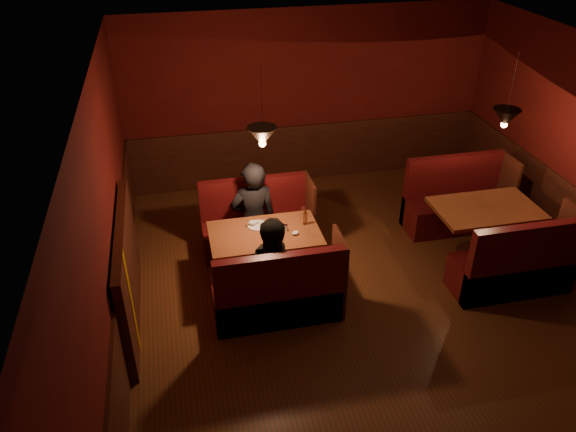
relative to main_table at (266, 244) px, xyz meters
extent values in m
cube|color=#51331E|center=(1.23, -0.75, -0.58)|extent=(6.00, 7.00, 0.01)
cube|color=#302013|center=(1.23, -0.75, 2.33)|extent=(6.00, 7.00, 0.01)
cube|color=#420D0D|center=(1.23, 2.75, 0.88)|extent=(6.00, 0.01, 2.90)
cube|color=#420D0D|center=(-1.78, -0.75, 0.88)|extent=(0.01, 7.00, 2.90)
cube|color=black|center=(1.23, 2.73, -0.07)|extent=(6.00, 0.04, 1.00)
cube|color=black|center=(-1.75, -0.75, -0.07)|extent=(0.04, 7.00, 1.00)
cube|color=black|center=(-1.69, -0.35, 0.08)|extent=(0.10, 2.20, 1.30)
cube|color=orange|center=(-1.64, -0.90, 0.08)|extent=(0.01, 0.12, 1.30)
cylinder|color=#333333|center=(-0.02, 0.00, 1.88)|extent=(0.01, 0.01, 0.80)
cone|color=black|center=(-0.02, 0.00, 1.48)|extent=(0.34, 0.34, 0.22)
sphere|color=#FFBF72|center=(-0.02, 0.00, 1.39)|extent=(0.08, 0.08, 0.08)
cylinder|color=#333333|center=(2.99, -0.08, 1.88)|extent=(0.01, 0.01, 0.80)
cone|color=black|center=(2.99, -0.08, 1.48)|extent=(0.34, 0.34, 0.22)
sphere|color=#FFBF72|center=(2.99, -0.08, 1.39)|extent=(0.08, 0.08, 0.08)
cube|color=#572814|center=(-0.02, 0.00, 0.15)|extent=(1.39, 0.85, 0.05)
cylinder|color=black|center=(-0.02, 0.00, -0.23)|extent=(0.14, 0.14, 0.70)
cylinder|color=black|center=(-0.02, 0.00, -0.55)|extent=(0.56, 0.56, 0.04)
cylinder|color=silver|center=(0.07, -0.10, 0.18)|extent=(0.28, 0.28, 0.02)
cube|color=black|center=(0.09, -0.13, 0.21)|extent=(0.09, 0.08, 0.03)
ellipsoid|color=silver|center=(0.01, -0.16, 0.22)|extent=(0.07, 0.07, 0.06)
cube|color=tan|center=(0.08, -0.17, 0.20)|extent=(0.08, 0.06, 0.03)
cylinder|color=silver|center=(-0.03, -0.16, 0.19)|extent=(0.08, 0.11, 0.01)
cylinder|color=silver|center=(-0.08, 0.17, 0.18)|extent=(0.26, 0.26, 0.01)
ellipsoid|color=beige|center=(-0.14, 0.20, 0.21)|extent=(0.10, 0.10, 0.05)
cube|color=silver|center=(-0.14, 0.19, 0.19)|extent=(0.20, 0.05, 0.00)
cylinder|color=white|center=(0.25, -0.01, 0.21)|extent=(0.05, 0.05, 0.08)
cylinder|color=white|center=(0.54, 0.25, 0.25)|extent=(0.08, 0.08, 0.15)
cylinder|color=white|center=(0.48, -0.19, 0.25)|extent=(0.08, 0.08, 0.15)
cylinder|color=#47230F|center=(0.53, 0.09, 0.25)|extent=(0.06, 0.06, 0.16)
cylinder|color=#47230F|center=(0.53, 0.09, 0.36)|extent=(0.03, 0.03, 0.07)
ellipsoid|color=white|center=(0.35, -0.13, 0.19)|extent=(0.11, 0.10, 0.04)
cube|color=#510D13|center=(-0.02, 0.72, -0.35)|extent=(1.49, 0.55, 0.45)
cube|color=#510D13|center=(-0.02, 0.93, -0.05)|extent=(1.49, 0.12, 1.04)
cube|color=black|center=(0.75, 0.72, -0.05)|extent=(0.04, 0.55, 1.04)
cube|color=#510D13|center=(-0.02, -0.72, -0.35)|extent=(1.49, 0.55, 0.45)
cube|color=#510D13|center=(-0.02, -0.94, -0.05)|extent=(1.49, 0.12, 1.04)
cube|color=black|center=(0.75, -0.72, -0.05)|extent=(0.04, 0.55, 1.04)
cube|color=#572814|center=(2.99, -0.08, 0.18)|extent=(1.38, 0.88, 0.05)
cylinder|color=black|center=(2.99, -0.08, -0.21)|extent=(0.15, 0.15, 0.73)
cylinder|color=black|center=(2.99, -0.08, -0.55)|extent=(0.58, 0.58, 0.04)
cube|color=#510D13|center=(2.99, 0.68, -0.34)|extent=(1.49, 0.57, 0.47)
cube|color=#510D13|center=(2.99, 0.90, -0.03)|extent=(1.49, 0.12, 1.09)
cube|color=black|center=(3.76, 0.68, -0.03)|extent=(0.04, 0.57, 1.09)
cube|color=#510D13|center=(2.99, -0.83, -0.34)|extent=(1.49, 0.57, 0.47)
cube|color=#510D13|center=(2.99, -1.05, -0.03)|extent=(1.49, 0.12, 1.09)
cube|color=black|center=(3.76, -0.83, -0.03)|extent=(0.04, 0.57, 1.09)
imported|color=black|center=(-0.06, 0.65, 0.30)|extent=(0.66, 0.45, 1.76)
imported|color=black|center=(0.02, -0.60, 0.23)|extent=(0.84, 0.69, 1.61)
camera|label=1|loc=(-1.00, -5.84, 4.01)|focal=35.00mm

